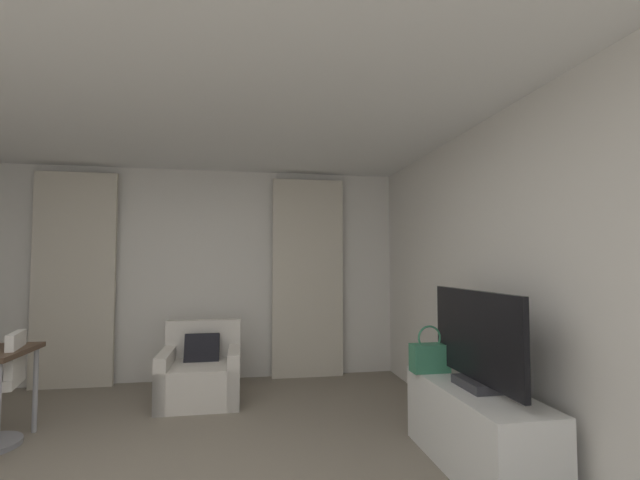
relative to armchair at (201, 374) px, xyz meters
The scene contains 9 objects.
wall_window 1.35m from the armchair, 99.29° to the left, with size 5.12×0.06×2.60m.
wall_right 3.39m from the armchair, 42.23° to the right, with size 0.06×6.12×2.60m.
ceiling 3.21m from the armchair, 93.72° to the right, with size 5.12×6.12×0.06m, color white.
curtain_left_panel 1.95m from the armchair, 154.25° to the left, with size 0.90×0.06×2.50m.
curtain_right_panel 1.74m from the armchair, 30.65° to the left, with size 0.90×0.06×2.50m.
armchair is the anchor object (origin of this frame).
tv_console 2.77m from the armchair, 42.66° to the right, with size 0.48×1.31×0.57m.
tv_flatscreen 2.85m from the armchair, 43.03° to the right, with size 0.20×1.11×0.68m.
handbag_primary 2.41m from the armchair, 36.77° to the right, with size 0.30×0.14×0.37m.
Camera 1 is at (0.58, -2.52, 1.44)m, focal length 24.09 mm.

